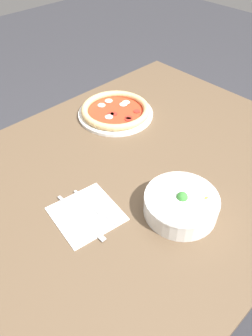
{
  "coord_description": "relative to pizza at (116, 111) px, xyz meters",
  "views": [
    {
      "loc": [
        0.58,
        0.55,
        1.48
      ],
      "look_at": [
        0.04,
        -0.01,
        0.77
      ],
      "focal_mm": 35.0,
      "sensor_mm": 36.0,
      "label": 1
    }
  ],
  "objects": [
    {
      "name": "ground_plane",
      "position": [
        0.16,
        0.28,
        -0.77
      ],
      "size": [
        8.0,
        8.0,
        0.0
      ],
      "primitive_type": "plane",
      "color": "#333338"
    },
    {
      "name": "pizza",
      "position": [
        0.0,
        0.0,
        0.0
      ],
      "size": [
        0.3,
        0.3,
        0.04
      ],
      "color": "white",
      "rests_on": "dining_table"
    },
    {
      "name": "knife",
      "position": [
        0.43,
        0.31,
        -0.01
      ],
      "size": [
        0.02,
        0.21,
        0.01
      ],
      "rotation": [
        0.0,
        0.0,
        1.55
      ],
      "color": "silver",
      "rests_on": "napkin"
    },
    {
      "name": "bowl",
      "position": [
        0.2,
        0.5,
        0.02
      ],
      "size": [
        0.21,
        0.21,
        0.08
      ],
      "color": "white",
      "rests_on": "dining_table"
    },
    {
      "name": "fork",
      "position": [
        0.38,
        0.32,
        -0.01
      ],
      "size": [
        0.02,
        0.18,
        0.0
      ],
      "rotation": [
        0.0,
        0.0,
        1.55
      ],
      "color": "silver",
      "rests_on": "napkin"
    },
    {
      "name": "napkin",
      "position": [
        0.4,
        0.32,
        -0.02
      ],
      "size": [
        0.2,
        0.2,
        0.0
      ],
      "color": "white",
      "rests_on": "dining_table"
    },
    {
      "name": "dining_table",
      "position": [
        0.16,
        0.28,
        -0.11
      ],
      "size": [
        1.3,
        1.01,
        0.75
      ],
      "color": "brown",
      "rests_on": "ground_plane"
    }
  ]
}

